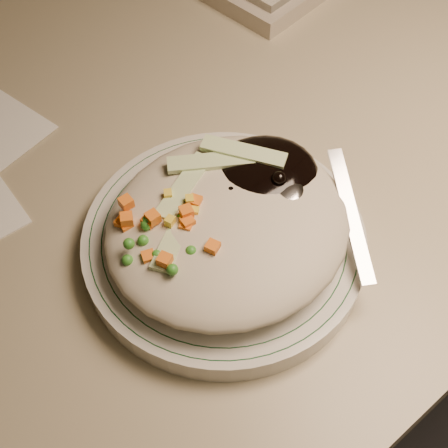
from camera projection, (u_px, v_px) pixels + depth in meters
desk at (207, 213)px, 0.78m from camera, size 1.40×0.70×0.74m
plate at (224, 243)px, 0.50m from camera, size 0.22×0.22×0.02m
plate_rim at (224, 236)px, 0.49m from camera, size 0.21×0.21×0.00m
meal at (229, 217)px, 0.47m from camera, size 0.21×0.19×0.05m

